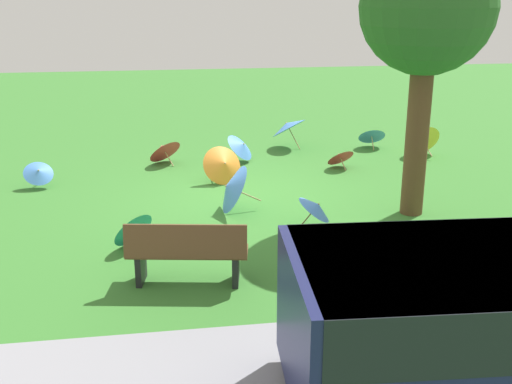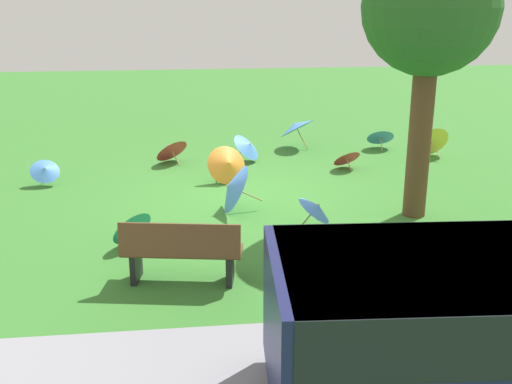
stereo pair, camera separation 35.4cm
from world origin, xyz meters
name	(u,v)px [view 2 (the right image)]	position (x,y,z in m)	size (l,w,h in m)	color
ground	(250,197)	(0.00, 0.00, 0.00)	(40.00, 40.00, 0.00)	#387A2D
van_dark	(506,322)	(-1.63, 6.54, 0.91)	(4.71, 2.35, 1.53)	#191E4C
park_bench	(181,251)	(1.30, 3.56, 0.47)	(1.66, 0.74, 0.90)	brown
shade_tree	(430,12)	(-2.75, 1.32, 3.43)	(2.20, 2.20, 4.61)	brown
parasol_blue_0	(296,126)	(-1.52, -3.65, 0.56)	(1.23, 1.24, 0.87)	tan
parasol_yellow_0	(430,140)	(-4.53, -2.51, 0.40)	(0.89, 0.86, 0.81)	tan
parasol_teal_0	(130,226)	(2.09, 2.14, 0.32)	(0.83, 0.81, 0.64)	tan
parasol_red_0	(170,148)	(1.54, -2.63, 0.34)	(0.99, 0.97, 0.67)	tan
parasol_blue_2	(232,187)	(0.40, 0.77, 0.45)	(0.86, 0.94, 0.89)	tan
parasol_blue_3	(248,146)	(-0.23, -2.49, 0.39)	(0.88, 0.92, 0.69)	tan
parasol_orange_1	(228,164)	(0.35, -0.94, 0.40)	(0.95, 0.87, 0.80)	tan
parasol_red_2	(346,157)	(-2.29, -1.66, 0.27)	(0.75, 0.70, 0.51)	tan
parasol_blue_5	(380,136)	(-3.59, -3.37, 0.33)	(0.70, 0.61, 0.58)	tan
parasol_blue_6	(45,170)	(4.00, -1.16, 0.34)	(0.71, 0.67, 0.56)	tan
parasol_blue_7	(316,208)	(-0.90, 1.79, 0.37)	(0.70, 0.74, 0.60)	tan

